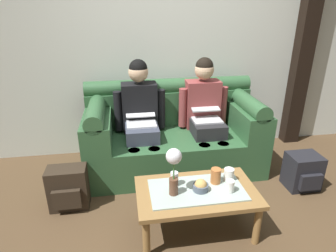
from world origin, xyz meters
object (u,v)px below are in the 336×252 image
Objects in this scene: flower_vase at (174,165)px; cup_far_center at (174,179)px; snack_bowl at (201,186)px; cup_near_left at (216,176)px; backpack_left at (68,188)px; backpack_right at (303,172)px; person_right at (205,110)px; cup_near_right at (230,186)px; person_left at (140,113)px; couch at (173,135)px; coffee_table at (197,195)px; cup_far_left at (229,174)px.

cup_far_center is (0.03, 0.11, -0.19)m from flower_vase.
flower_vase reaches higher than snack_bowl.
flower_vase is 3.05× the size of cup_near_left.
cup_near_left is at bearing -17.57° from backpack_left.
backpack_left reaches higher than backpack_right.
person_right is at bearing 23.19° from backpack_left.
backpack_right is at bearing 26.27° from cup_near_right.
person_left is 1.12m from flower_vase.
cup_near_right is (0.24, -1.15, 0.06)m from couch.
person_right is 3.15× the size of flower_vase.
flower_vase is 0.42m from cup_near_left.
coffee_table is 8.07× the size of cup_far_center.
cup_far_left is 0.29× the size of backpack_right.
flower_vase is 3.93× the size of cup_near_right.
backpack_left is at bearing 164.66° from cup_far_left.
coffee_table reaches higher than backpack_right.
cup_far_left is 0.26× the size of backpack_left.
backpack_left is at bearing -150.18° from couch.
cup_far_left reaches higher than coffee_table.
cup_far_left is (0.49, 0.12, -0.20)m from flower_vase.
coffee_table is at bearing -163.69° from cup_far_left.
person_right is at bearing 63.51° from flower_vase.
flower_vase is at bearing -81.49° from person_left.
snack_bowl is at bearing 3.26° from flower_vase.
person_left is 3.04× the size of backpack_left.
cup_far_left reaches higher than snack_bowl.
person_left is (-0.36, -0.00, 0.28)m from couch.
person_left is 1.31m from cup_near_right.
flower_vase is 0.54m from cup_far_left.
snack_bowl is at bearing -88.68° from couch.
person_right is 1.05m from cup_near_left.
cup_near_left is (0.17, -1.01, 0.08)m from couch.
person_left is 3.38× the size of backpack_right.
cup_far_left is at bearing 0.36° from cup_far_center.
couch is at bearing 90.00° from coffee_table.
person_left is at bearing 98.51° from flower_vase.
cup_far_center is (-0.17, 0.08, 0.12)m from coffee_table.
cup_far_center is 0.29× the size of backpack_left.
person_left is at bearing 100.92° from cup_far_center.
cup_far_center is at bearing 76.90° from flower_vase.
person_left is at bearing 157.13° from backpack_right.
backpack_right is at bearing 18.60° from coffee_table.
person_left is at bearing 40.59° from backpack_left.
person_right is 9.62× the size of cup_near_left.
person_right reaches higher than backpack_left.
snack_bowl reaches higher than backpack_right.
coffee_table is at bearing 163.89° from cup_near_right.
couch is 1.99× the size of coffee_table.
couch is 1.18m from cup_near_right.
cup_far_center reaches higher than cup_near_right.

